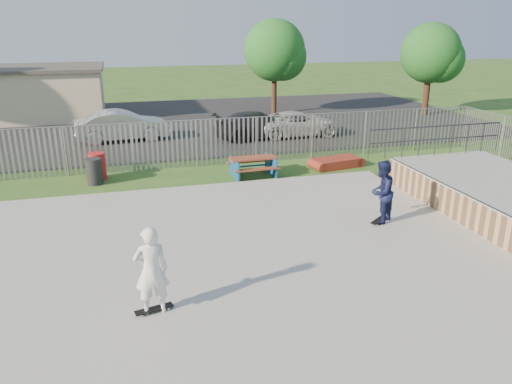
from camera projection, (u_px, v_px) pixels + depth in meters
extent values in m
plane|color=#2D591E|center=(214.00, 262.00, 12.82)|extent=(120.00, 120.00, 0.00)
cube|color=#9E9E99|center=(214.00, 260.00, 12.79)|extent=(15.00, 12.00, 0.15)
cube|color=tan|center=(500.00, 198.00, 15.93)|extent=(4.00, 7.00, 1.05)
cube|color=#9E9E99|center=(503.00, 182.00, 15.76)|extent=(4.05, 7.05, 0.04)
cylinder|color=#383A3F|center=(449.00, 186.00, 15.26)|extent=(0.06, 7.00, 0.06)
cube|color=brown|center=(253.00, 158.00, 19.73)|extent=(1.85, 0.78, 0.06)
cube|color=brown|center=(258.00, 169.00, 19.27)|extent=(1.84, 0.35, 0.05)
cube|color=brown|center=(249.00, 161.00, 20.38)|extent=(1.84, 0.35, 0.05)
cube|color=navy|center=(253.00, 167.00, 19.85)|extent=(1.68, 1.48, 0.75)
cube|color=maroon|center=(336.00, 163.00, 21.12)|extent=(2.07, 1.29, 0.39)
cylinder|color=#AC1C1A|center=(97.00, 166.00, 19.43)|extent=(0.63, 0.63, 1.04)
cylinder|color=black|center=(94.00, 171.00, 18.82)|extent=(0.60, 0.60, 1.00)
cube|color=black|center=(155.00, 123.00, 30.15)|extent=(40.00, 18.00, 0.02)
imported|color=silver|center=(122.00, 126.00, 25.58)|extent=(4.84, 2.05, 1.55)
imported|color=black|center=(259.00, 125.00, 26.12)|extent=(4.90, 2.32, 1.38)
imported|color=silver|center=(298.00, 124.00, 26.77)|extent=(4.65, 2.19, 1.29)
cube|color=beige|center=(20.00, 95.00, 31.31)|extent=(10.00, 6.00, 3.00)
cube|color=#4C4742|center=(16.00, 69.00, 30.79)|extent=(10.40, 6.40, 0.20)
cylinder|color=#462A1C|center=(274.00, 87.00, 32.81)|extent=(0.34, 0.34, 3.51)
sphere|color=#216121|center=(275.00, 50.00, 32.05)|extent=(3.94, 3.94, 3.94)
cylinder|color=#45291B|center=(427.00, 89.00, 32.54)|extent=(0.41, 0.41, 3.38)
sphere|color=#1F5A1F|center=(431.00, 53.00, 31.81)|extent=(3.79, 3.79, 3.79)
cube|color=black|center=(379.00, 220.00, 14.98)|extent=(0.76, 0.64, 0.02)
cube|color=black|center=(154.00, 309.00, 10.35)|extent=(0.82, 0.37, 0.02)
imported|color=#151B43|center=(381.00, 192.00, 14.69)|extent=(1.18, 1.14, 1.91)
imported|color=white|center=(151.00, 271.00, 10.06)|extent=(0.72, 0.49, 1.91)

